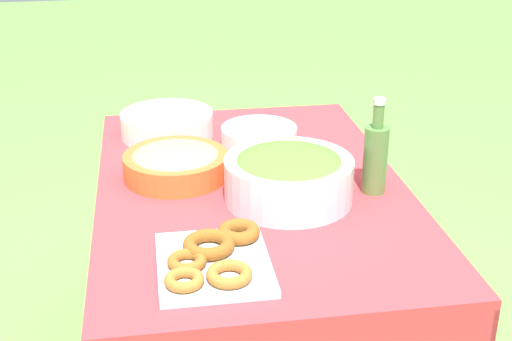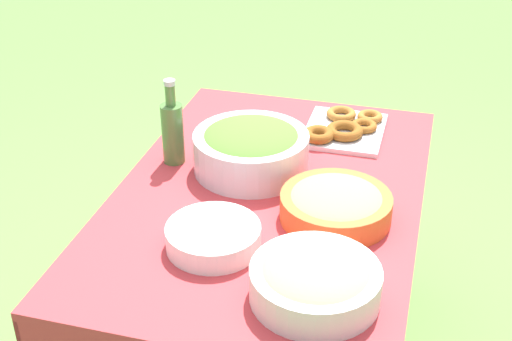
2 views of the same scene
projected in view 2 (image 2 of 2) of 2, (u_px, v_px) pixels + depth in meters
The scene contains 7 objects.
picnic_table at pixel (268, 220), 2.09m from camera, with size 1.30×0.86×0.73m.
salad_bowl at pixel (251, 148), 2.12m from camera, with size 0.35×0.35×0.14m.
pasta_bowl at pixel (315, 280), 1.62m from camera, with size 0.30×0.30×0.10m.
donut_platter at pixel (344, 128), 2.35m from camera, with size 0.30×0.26×0.05m.
plate_stack at pixel (213, 237), 1.80m from camera, with size 0.24×0.24×0.06m.
olive_oil_bottle at pixel (173, 130), 2.15m from camera, with size 0.07×0.07×0.27m.
bread_bowl at pixel (336, 204), 1.90m from camera, with size 0.30×0.30×0.09m.
Camera 2 is at (-1.68, -0.42, 1.80)m, focal length 50.00 mm.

